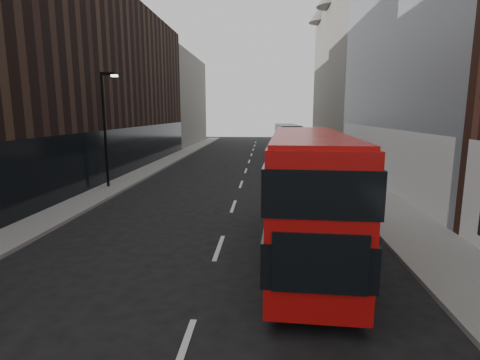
% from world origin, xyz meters
% --- Properties ---
extents(sidewalk_right, '(3.00, 80.00, 0.15)m').
position_xyz_m(sidewalk_right, '(7.50, 25.00, 0.07)').
color(sidewalk_right, slate).
rests_on(sidewalk_right, ground).
extents(sidewalk_left, '(2.00, 80.00, 0.15)m').
position_xyz_m(sidewalk_left, '(-8.00, 25.00, 0.07)').
color(sidewalk_left, slate).
rests_on(sidewalk_left, ground).
extents(building_modern_block, '(5.03, 22.00, 20.00)m').
position_xyz_m(building_modern_block, '(11.47, 21.00, 9.90)').
color(building_modern_block, '#95999F').
rests_on(building_modern_block, ground).
extents(building_victorian, '(6.50, 24.00, 21.00)m').
position_xyz_m(building_victorian, '(11.38, 44.00, 9.66)').
color(building_victorian, slate).
rests_on(building_victorian, ground).
extents(building_left_mid, '(5.00, 24.00, 14.00)m').
position_xyz_m(building_left_mid, '(-11.50, 30.00, 7.00)').
color(building_left_mid, black).
rests_on(building_left_mid, ground).
extents(building_left_far, '(5.00, 20.00, 13.00)m').
position_xyz_m(building_left_far, '(-11.50, 52.00, 6.50)').
color(building_left_far, slate).
rests_on(building_left_far, ground).
extents(street_lamp, '(1.06, 0.22, 7.00)m').
position_xyz_m(street_lamp, '(-8.22, 18.00, 4.18)').
color(street_lamp, black).
rests_on(street_lamp, sidewalk_left).
extents(red_bus, '(2.92, 10.26, 4.10)m').
position_xyz_m(red_bus, '(3.00, 7.66, 2.28)').
color(red_bus, '#AD0B0A').
rests_on(red_bus, ground).
extents(grey_bus, '(2.86, 10.47, 3.35)m').
position_xyz_m(grey_bus, '(4.17, 40.10, 1.80)').
color(grey_bus, black).
rests_on(grey_bus, ground).
extents(car_a, '(2.08, 4.22, 1.38)m').
position_xyz_m(car_a, '(3.52, 12.00, 0.69)').
color(car_a, black).
rests_on(car_a, ground).
extents(car_b, '(1.72, 4.28, 1.38)m').
position_xyz_m(car_b, '(2.90, 24.45, 0.69)').
color(car_b, gray).
rests_on(car_b, ground).
extents(car_c, '(2.50, 4.91, 1.36)m').
position_xyz_m(car_c, '(3.32, 24.91, 0.68)').
color(car_c, black).
rests_on(car_c, ground).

